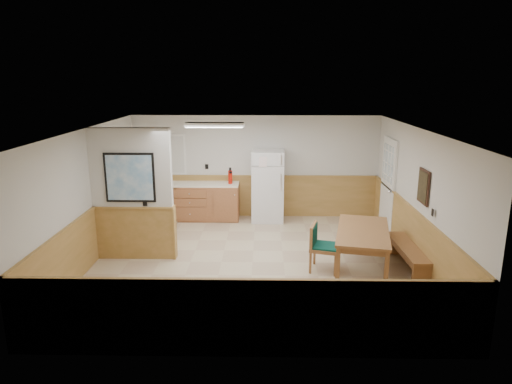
{
  "coord_description": "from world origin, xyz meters",
  "views": [
    {
      "loc": [
        0.21,
        -8.0,
        3.39
      ],
      "look_at": [
        0.06,
        0.4,
        1.26
      ],
      "focal_mm": 32.0,
      "sensor_mm": 36.0,
      "label": 1
    }
  ],
  "objects_px": {
    "dining_bench": "(408,252)",
    "dining_chair": "(320,244)",
    "refrigerator": "(268,186)",
    "fire_extinguisher": "(230,177)",
    "dining_table": "(363,235)",
    "soap_bottle": "(163,179)"
  },
  "relations": [
    {
      "from": "refrigerator",
      "to": "dining_table",
      "type": "bearing_deg",
      "value": -58.8
    },
    {
      "from": "dining_chair",
      "to": "soap_bottle",
      "type": "relative_size",
      "value": 3.79
    },
    {
      "from": "dining_bench",
      "to": "soap_bottle",
      "type": "bearing_deg",
      "value": 148.55
    },
    {
      "from": "dining_table",
      "to": "refrigerator",
      "type": "bearing_deg",
      "value": 131.79
    },
    {
      "from": "refrigerator",
      "to": "fire_extinguisher",
      "type": "bearing_deg",
      "value": 179.98
    },
    {
      "from": "fire_extinguisher",
      "to": "soap_bottle",
      "type": "height_order",
      "value": "fire_extinguisher"
    },
    {
      "from": "refrigerator",
      "to": "soap_bottle",
      "type": "relative_size",
      "value": 7.63
    },
    {
      "from": "refrigerator",
      "to": "dining_table",
      "type": "distance_m",
      "value": 3.37
    },
    {
      "from": "refrigerator",
      "to": "dining_chair",
      "type": "bearing_deg",
      "value": -71.37
    },
    {
      "from": "fire_extinguisher",
      "to": "soap_bottle",
      "type": "xyz_separation_m",
      "value": [
        -1.63,
        -0.01,
        -0.06
      ]
    },
    {
      "from": "dining_chair",
      "to": "soap_bottle",
      "type": "xyz_separation_m",
      "value": [
        -3.44,
        2.95,
        0.52
      ]
    },
    {
      "from": "refrigerator",
      "to": "fire_extinguisher",
      "type": "distance_m",
      "value": 0.93
    },
    {
      "from": "dining_bench",
      "to": "soap_bottle",
      "type": "xyz_separation_m",
      "value": [
        -5.03,
        2.93,
        0.67
      ]
    },
    {
      "from": "refrigerator",
      "to": "dining_table",
      "type": "xyz_separation_m",
      "value": [
        1.68,
        -2.92,
        -0.2
      ]
    },
    {
      "from": "refrigerator",
      "to": "fire_extinguisher",
      "type": "relative_size",
      "value": 4.35
    },
    {
      "from": "dining_chair",
      "to": "fire_extinguisher",
      "type": "relative_size",
      "value": 2.16
    },
    {
      "from": "refrigerator",
      "to": "dining_bench",
      "type": "xyz_separation_m",
      "value": [
        2.5,
        -2.92,
        -0.51
      ]
    },
    {
      "from": "soap_bottle",
      "to": "dining_table",
      "type": "bearing_deg",
      "value": -34.87
    },
    {
      "from": "dining_table",
      "to": "soap_bottle",
      "type": "distance_m",
      "value": 5.14
    },
    {
      "from": "dining_bench",
      "to": "soap_bottle",
      "type": "distance_m",
      "value": 5.85
    },
    {
      "from": "dining_bench",
      "to": "dining_table",
      "type": "bearing_deg",
      "value": 178.88
    },
    {
      "from": "dining_bench",
      "to": "dining_chair",
      "type": "xyz_separation_m",
      "value": [
        -1.58,
        -0.02,
        0.15
      ]
    }
  ]
}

